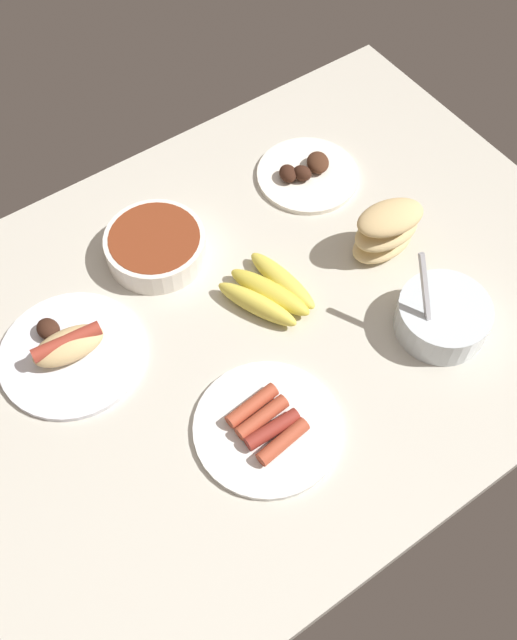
# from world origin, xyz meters

# --- Properties ---
(ground_plane) EXTENTS (1.20, 0.90, 0.03)m
(ground_plane) POSITION_xyz_m (0.00, 0.00, -0.01)
(ground_plane) COLOR beige
(plate_sausages) EXTENTS (0.23, 0.23, 0.03)m
(plate_sausages) POSITION_xyz_m (0.13, 0.19, 0.01)
(plate_sausages) COLOR white
(plate_sausages) RESTS_ON ground_plane
(plate_hotdog_assembled) EXTENTS (0.24, 0.24, 0.06)m
(plate_hotdog_assembled) POSITION_xyz_m (0.32, -0.11, 0.02)
(plate_hotdog_assembled) COLOR white
(plate_hotdog_assembled) RESTS_ON ground_plane
(plate_grilled_meat) EXTENTS (0.20, 0.20, 0.04)m
(plate_grilled_meat) POSITION_xyz_m (-0.24, -0.21, 0.01)
(plate_grilled_meat) COLOR white
(plate_grilled_meat) RESTS_ON ground_plane
(bread_stack) EXTENTS (0.14, 0.09, 0.11)m
(bread_stack) POSITION_xyz_m (-0.24, 0.02, 0.05)
(bread_stack) COLOR #E5C689
(bread_stack) RESTS_ON ground_plane
(bowl_chili) EXTENTS (0.18, 0.18, 0.05)m
(bowl_chili) POSITION_xyz_m (0.10, -0.21, 0.03)
(bowl_chili) COLOR white
(bowl_chili) RESTS_ON ground_plane
(bowl_coleslaw) EXTENTS (0.16, 0.16, 0.16)m
(bowl_coleslaw) POSITION_xyz_m (-0.22, 0.20, 0.03)
(bowl_coleslaw) COLOR silver
(bowl_coleslaw) RESTS_ON ground_plane
(banana_bunch) EXTENTS (0.14, 0.18, 0.04)m
(banana_bunch) POSITION_xyz_m (-0.01, -0.01, 0.02)
(banana_bunch) COLOR #E5D14C
(banana_bunch) RESTS_ON ground_plane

